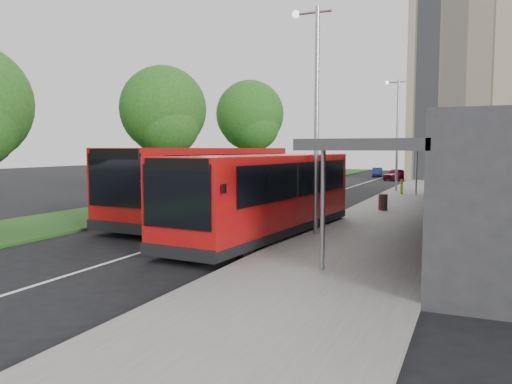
{
  "coord_description": "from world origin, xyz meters",
  "views": [
    {
      "loc": [
        9.39,
        -15.15,
        3.22
      ],
      "look_at": [
        1.49,
        2.84,
        1.5
      ],
      "focal_mm": 35.0,
      "sensor_mm": 36.0,
      "label": 1
    }
  ],
  "objects_px": {
    "lamp_post_near": "(314,106)",
    "car_near": "(395,174)",
    "tree_mid": "(164,115)",
    "litter_bin": "(383,202)",
    "bus_main": "(266,195)",
    "car_far": "(377,172)",
    "bus_second": "(205,183)",
    "tree_far": "(250,119)",
    "lamp_post_far": "(396,128)",
    "bollard": "(402,187)"
  },
  "relations": [
    {
      "from": "lamp_post_near",
      "to": "car_near",
      "type": "distance_m",
      "value": 35.08
    },
    {
      "from": "tree_mid",
      "to": "lamp_post_near",
      "type": "bearing_deg",
      "value": -32.36
    },
    {
      "from": "lamp_post_near",
      "to": "litter_bin",
      "type": "bearing_deg",
      "value": 81.9
    },
    {
      "from": "bus_main",
      "to": "car_far",
      "type": "xyz_separation_m",
      "value": [
        -3.33,
        41.26,
        -1.01
      ]
    },
    {
      "from": "tree_mid",
      "to": "car_far",
      "type": "height_order",
      "value": "tree_mid"
    },
    {
      "from": "tree_mid",
      "to": "lamp_post_near",
      "type": "height_order",
      "value": "lamp_post_near"
    },
    {
      "from": "tree_mid",
      "to": "lamp_post_near",
      "type": "xyz_separation_m",
      "value": [
        11.13,
        -7.05,
        -0.39
      ]
    },
    {
      "from": "bus_second",
      "to": "car_far",
      "type": "relative_size",
      "value": 3.71
    },
    {
      "from": "bus_main",
      "to": "car_near",
      "type": "bearing_deg",
      "value": 95.6
    },
    {
      "from": "bus_main",
      "to": "tree_far",
      "type": "bearing_deg",
      "value": 120.68
    },
    {
      "from": "lamp_post_far",
      "to": "car_near",
      "type": "bearing_deg",
      "value": 97.99
    },
    {
      "from": "tree_mid",
      "to": "lamp_post_near",
      "type": "relative_size",
      "value": 0.99
    },
    {
      "from": "bus_second",
      "to": "bollard",
      "type": "relative_size",
      "value": 11.37
    },
    {
      "from": "bollard",
      "to": "tree_far",
      "type": "bearing_deg",
      "value": 171.82
    },
    {
      "from": "tree_far",
      "to": "car_far",
      "type": "bearing_deg",
      "value": 73.95
    },
    {
      "from": "tree_far",
      "to": "car_far",
      "type": "distance_m",
      "value": 23.01
    },
    {
      "from": "bus_main",
      "to": "litter_bin",
      "type": "xyz_separation_m",
      "value": [
        2.74,
        8.66,
        -0.98
      ]
    },
    {
      "from": "car_far",
      "to": "litter_bin",
      "type": "bearing_deg",
      "value": -89.78
    },
    {
      "from": "lamp_post_near",
      "to": "bus_main",
      "type": "height_order",
      "value": "lamp_post_near"
    },
    {
      "from": "car_far",
      "to": "car_near",
      "type": "bearing_deg",
      "value": -74.4
    },
    {
      "from": "lamp_post_near",
      "to": "bollard",
      "type": "xyz_separation_m",
      "value": [
        0.82,
        17.33,
        -4.06
      ]
    },
    {
      "from": "tree_mid",
      "to": "bollard",
      "type": "xyz_separation_m",
      "value": [
        11.95,
        10.28,
        -4.45
      ]
    },
    {
      "from": "tree_mid",
      "to": "bus_second",
      "type": "distance_m",
      "value": 7.72
    },
    {
      "from": "tree_mid",
      "to": "bus_second",
      "type": "xyz_separation_m",
      "value": [
        5.24,
        -4.5,
        -3.45
      ]
    },
    {
      "from": "lamp_post_near",
      "to": "tree_far",
      "type": "bearing_deg",
      "value": 120.29
    },
    {
      "from": "tree_mid",
      "to": "bus_main",
      "type": "xyz_separation_m",
      "value": [
        9.53,
        -7.68,
        -3.58
      ]
    },
    {
      "from": "tree_mid",
      "to": "litter_bin",
      "type": "xyz_separation_m",
      "value": [
        12.27,
        0.98,
        -4.56
      ]
    },
    {
      "from": "tree_far",
      "to": "tree_mid",
      "type": "bearing_deg",
      "value": -90.0
    },
    {
      "from": "tree_mid",
      "to": "car_near",
      "type": "relative_size",
      "value": 2.25
    },
    {
      "from": "litter_bin",
      "to": "bollard",
      "type": "bearing_deg",
      "value": 91.96
    },
    {
      "from": "bus_main",
      "to": "litter_bin",
      "type": "bearing_deg",
      "value": 77.28
    },
    {
      "from": "bollard",
      "to": "car_far",
      "type": "xyz_separation_m",
      "value": [
        -5.74,
        23.3,
        -0.14
      ]
    },
    {
      "from": "bus_second",
      "to": "bollard",
      "type": "bearing_deg",
      "value": 70.28
    },
    {
      "from": "litter_bin",
      "to": "bus_main",
      "type": "bearing_deg",
      "value": -107.54
    },
    {
      "from": "tree_far",
      "to": "car_near",
      "type": "distance_m",
      "value": 18.8
    },
    {
      "from": "tree_far",
      "to": "bollard",
      "type": "relative_size",
      "value": 8.4
    },
    {
      "from": "bus_main",
      "to": "car_far",
      "type": "bearing_deg",
      "value": 99.43
    },
    {
      "from": "tree_mid",
      "to": "car_near",
      "type": "bearing_deg",
      "value": 71.91
    },
    {
      "from": "tree_mid",
      "to": "bus_second",
      "type": "bearing_deg",
      "value": -40.65
    },
    {
      "from": "bus_main",
      "to": "bollard",
      "type": "relative_size",
      "value": 10.48
    },
    {
      "from": "tree_mid",
      "to": "bus_main",
      "type": "height_order",
      "value": "tree_mid"
    },
    {
      "from": "bus_main",
      "to": "litter_bin",
      "type": "relative_size",
      "value": 13.38
    },
    {
      "from": "car_far",
      "to": "lamp_post_far",
      "type": "bearing_deg",
      "value": -86.9
    },
    {
      "from": "tree_far",
      "to": "bus_main",
      "type": "distance_m",
      "value": 22.23
    },
    {
      "from": "bus_main",
      "to": "bus_second",
      "type": "distance_m",
      "value": 5.34
    },
    {
      "from": "bollard",
      "to": "car_near",
      "type": "distance_m",
      "value": 17.68
    },
    {
      "from": "tree_mid",
      "to": "car_far",
      "type": "bearing_deg",
      "value": 79.52
    },
    {
      "from": "tree_far",
      "to": "litter_bin",
      "type": "height_order",
      "value": "tree_far"
    },
    {
      "from": "lamp_post_far",
      "to": "car_far",
      "type": "height_order",
      "value": "lamp_post_far"
    },
    {
      "from": "lamp_post_near",
      "to": "lamp_post_far",
      "type": "height_order",
      "value": "same"
    }
  ]
}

